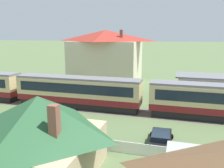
{
  "coord_description": "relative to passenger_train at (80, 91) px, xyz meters",
  "views": [
    {
      "loc": [
        12.59,
        -28.57,
        9.9
      ],
      "look_at": [
        3.67,
        2.32,
        3.09
      ],
      "focal_mm": 38.0,
      "sensor_mm": 36.0,
      "label": 1
    }
  ],
  "objects": [
    {
      "name": "ground_plane",
      "position": [
        0.29,
        -0.18,
        -2.35
      ],
      "size": [
        600.0,
        600.0,
        0.0
      ],
      "primitive_type": "plane",
      "color": "#566B42"
    },
    {
      "name": "passenger_train",
      "position": [
        0.0,
        0.0,
        0.0
      ],
      "size": [
        54.49,
        2.87,
        4.23
      ],
      "color": "maroon",
      "rests_on": "ground_plane"
    },
    {
      "name": "railway_track",
      "position": [
        -8.76,
        0.0,
        -2.34
      ],
      "size": [
        110.96,
        3.6,
        0.04
      ],
      "color": "#665B51",
      "rests_on": "ground_plane"
    },
    {
      "name": "station_building",
      "position": [
        18.12,
        9.47,
        -0.46
      ],
      "size": [
        11.57,
        6.81,
        3.71
      ],
      "color": "beige",
      "rests_on": "ground_plane"
    },
    {
      "name": "station_house_red_roof",
      "position": [
        -1.98,
        17.94,
        3.14
      ],
      "size": [
        14.7,
        10.44,
        10.69
      ],
      "color": "beige",
      "rests_on": "ground_plane"
    },
    {
      "name": "cottage_dark_green_roof_2",
      "position": [
        3.83,
        -15.44,
        0.68
      ],
      "size": [
        7.99,
        8.09,
        5.83
      ],
      "color": "tan",
      "rests_on": "ground_plane"
    },
    {
      "name": "picket_fence_front",
      "position": [
        -1.47,
        -10.75,
        -1.82
      ],
      "size": [
        50.26,
        0.06,
        1.05
      ],
      "primitive_type": "cube",
      "color": "white",
      "rests_on": "ground_plane"
    },
    {
      "name": "parked_car_black",
      "position": [
        11.6,
        -8.46,
        -1.75
      ],
      "size": [
        2.3,
        4.61,
        1.26
      ],
      "rotation": [
        0.0,
        0.0,
        1.59
      ],
      "color": "black",
      "rests_on": "ground_plane"
    },
    {
      "name": "parked_car_grey",
      "position": [
        3.52,
        -8.24,
        -1.72
      ],
      "size": [
        4.17,
        1.92,
        1.33
      ],
      "rotation": [
        0.0,
        0.0,
        -0.05
      ],
      "color": "gray",
      "rests_on": "ground_plane"
    }
  ]
}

